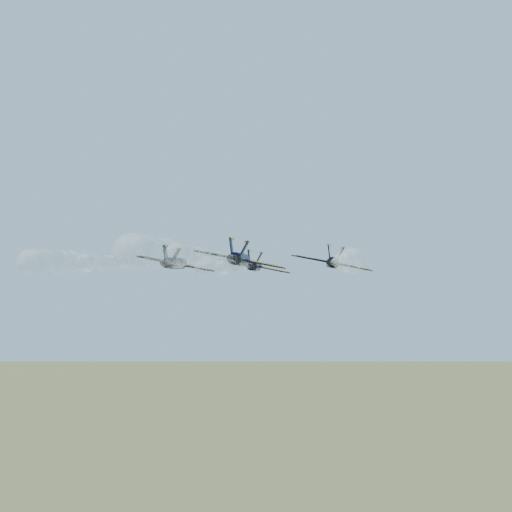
% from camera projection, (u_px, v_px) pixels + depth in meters
% --- Properties ---
extents(jet_lead, '(11.05, 14.70, 3.63)m').
position_uv_depth(jet_lead, '(255.00, 266.00, 122.48)').
color(jet_lead, black).
extents(jet_left, '(11.05, 14.70, 3.63)m').
position_uv_depth(jet_left, '(176.00, 263.00, 109.86)').
color(jet_left, black).
extents(jet_right, '(11.05, 14.70, 3.63)m').
position_uv_depth(jet_right, '(332.00, 263.00, 107.99)').
color(jet_right, black).
extents(jet_slot, '(11.05, 14.70, 3.63)m').
position_uv_depth(jet_slot, '(240.00, 259.00, 94.62)').
color(jet_slot, black).
extents(smoke_trail_lead, '(9.61, 50.06, 2.11)m').
position_uv_depth(smoke_trail_lead, '(228.00, 255.00, 83.33)').
color(smoke_trail_lead, white).
extents(smoke_trail_left, '(9.61, 50.06, 2.11)m').
position_uv_depth(smoke_trail_left, '(100.00, 249.00, 70.70)').
color(smoke_trail_left, white).
extents(smoke_trail_right, '(9.61, 50.06, 2.11)m').
position_uv_depth(smoke_trail_right, '(343.00, 248.00, 68.83)').
color(smoke_trail_right, white).
extents(smoke_trail_slot, '(9.61, 50.06, 2.11)m').
position_uv_depth(smoke_trail_slot, '(189.00, 238.00, 55.47)').
color(smoke_trail_slot, white).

